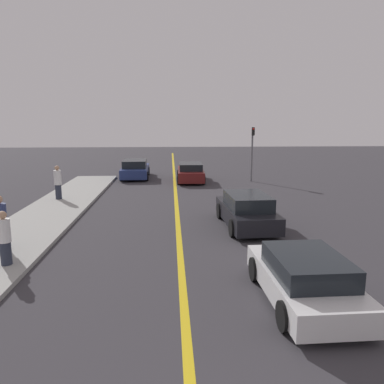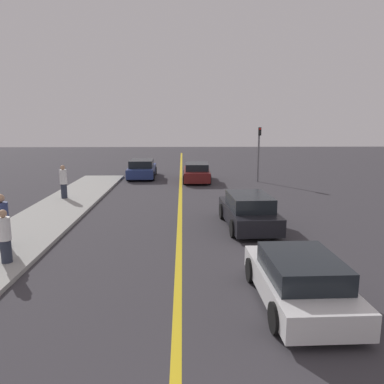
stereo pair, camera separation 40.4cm
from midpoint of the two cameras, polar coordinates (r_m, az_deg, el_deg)
name	(u,v)px [view 2 (the right image)]	position (r m, az deg, el deg)	size (l,w,h in m)	color
road_center_line	(180,200)	(19.98, -1.22, -1.26)	(0.20, 60.00, 0.01)	gold
sidewalk_left	(38,224)	(16.34, -21.77, -4.54)	(2.90, 26.45, 0.14)	#9E9E99
car_near_right_lane	(299,280)	(9.19, 17.25, -12.67)	(1.95, 3.96, 1.21)	silver
car_ahead_center	(248,211)	(15.03, 9.35, -2.90)	(2.01, 4.34, 1.35)	black
car_far_distant	(197,172)	(26.18, 1.17, 3.01)	(1.94, 4.35, 1.30)	maroon
car_parked_left_lot	(142,169)	(28.14, -7.22, 3.51)	(2.09, 4.63, 1.36)	navy
pedestrian_near_curb	(5,236)	(11.95, -25.77, -6.11)	(0.35, 0.35, 1.57)	#282D3D
pedestrian_mid_group	(2,222)	(13.31, -26.20, -4.06)	(0.43, 0.43, 1.77)	#282D3D
pedestrian_far_standing	(63,182)	(20.79, -18.47, 1.49)	(0.37, 0.37, 1.76)	#282D3D
traffic_light	(259,148)	(26.25, 10.59, 6.56)	(0.18, 0.40, 3.75)	slate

